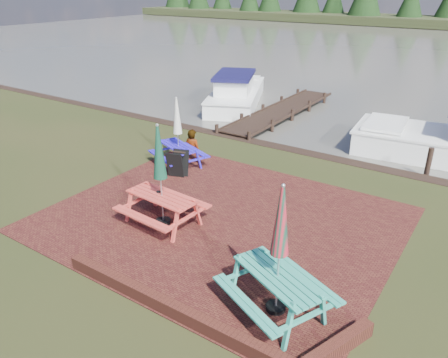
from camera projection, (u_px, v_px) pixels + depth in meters
ground at (199, 236)px, 11.11m from camera, size 120.00×120.00×0.00m
paving at (221, 219)px, 11.86m from camera, size 9.00×7.50×0.02m
brick_wall at (213, 320)px, 8.13m from camera, size 6.21×1.79×0.30m
water at (447, 54)px, 39.07m from camera, size 120.00×60.00×0.02m
picnic_table_teal at (278, 270)px, 8.21m from camera, size 2.50×2.39×2.71m
picnic_table_red at (161, 191)px, 11.29m from camera, size 2.09×1.89×2.74m
picnic_table_blue at (178, 143)px, 15.03m from camera, size 2.19×2.09×2.41m
chalkboard at (178, 164)px, 14.28m from camera, size 0.59×0.67×0.89m
jetty at (280, 111)px, 21.36m from camera, size 1.76×9.08×1.00m
boat_jetty at (236, 94)px, 23.39m from camera, size 4.94×7.22×1.99m
person at (192, 130)px, 16.08m from camera, size 0.69×0.47×1.83m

